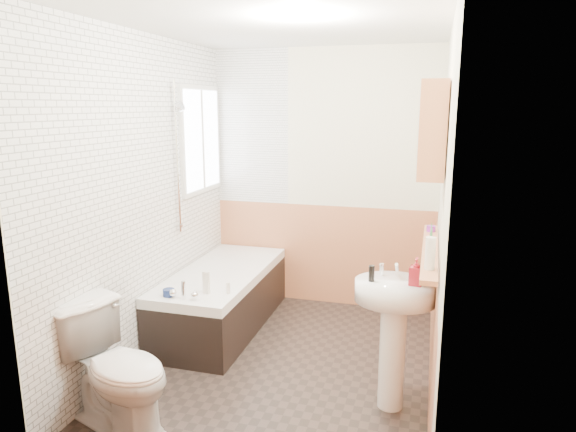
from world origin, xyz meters
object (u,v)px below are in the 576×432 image
Objects in this scene: pine_shelf at (430,250)px; medicine_cabinet at (433,129)px; bathtub at (222,297)px; toilet at (117,370)px; sink at (394,318)px.

medicine_cabinet is at bearing -104.39° from pine_shelf.
pine_shelf is at bearing -18.55° from bathtub.
toilet is at bearing -154.37° from medicine_cabinet.
toilet reaches higher than bathtub.
toilet is 2.43m from medicine_cabinet.
sink is 1.55× the size of medicine_cabinet.
bathtub is 1.19× the size of pine_shelf.
pine_shelf is at bearing 75.61° from medicine_cabinet.
medicine_cabinet reaches higher than pine_shelf.
pine_shelf reaches higher than sink.
pine_shelf is (1.77, -0.59, 0.74)m from bathtub.
pine_shelf is at bearing 43.25° from sink.
bathtub is 2.01m from pine_shelf.
toilet is 1.23× the size of medicine_cabinet.
pine_shelf is (1.80, 0.96, 0.64)m from toilet.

